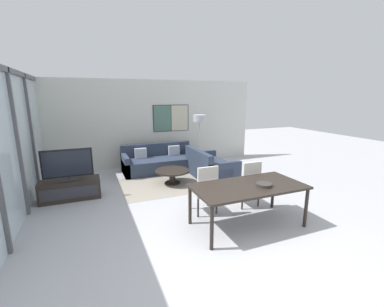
{
  "coord_description": "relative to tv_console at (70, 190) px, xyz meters",
  "views": [
    {
      "loc": [
        -1.94,
        -2.82,
        2.32
      ],
      "look_at": [
        0.33,
        2.71,
        0.95
      ],
      "focal_mm": 24.0,
      "sensor_mm": 36.0,
      "label": 1
    }
  ],
  "objects": [
    {
      "name": "area_rug",
      "position": [
        2.46,
        0.15,
        -0.23
      ],
      "size": [
        2.67,
        1.78,
        0.01
      ],
      "color": "gray",
      "rests_on": "ground_plane"
    },
    {
      "name": "wall_back",
      "position": [
        2.43,
        2.28,
        1.17
      ],
      "size": [
        7.4,
        0.09,
        2.8
      ],
      "color": "silver",
      "rests_on": "ground_plane"
    },
    {
      "name": "sofa_side",
      "position": [
        3.61,
        0.29,
        0.03
      ],
      "size": [
        0.99,
        1.62,
        0.82
      ],
      "rotation": [
        0.0,
        0.0,
        1.57
      ],
      "color": "#2D384C",
      "rests_on": "ground_plane"
    },
    {
      "name": "dining_table",
      "position": [
        3.01,
        -2.51,
        0.47
      ],
      "size": [
        1.98,
        1.0,
        0.76
      ],
      "color": "black",
      "rests_on": "ground_plane"
    },
    {
      "name": "coffee_table",
      "position": [
        2.46,
        0.15,
        0.05
      ],
      "size": [
        0.9,
        0.9,
        0.37
      ],
      "color": "black",
      "rests_on": "ground_plane"
    },
    {
      "name": "floor_lamp",
      "position": [
        3.83,
        1.46,
        1.26
      ],
      "size": [
        0.41,
        0.41,
        1.7
      ],
      "color": "#2D2D33",
      "rests_on": "ground_plane"
    },
    {
      "name": "dining_chair_left",
      "position": [
        2.52,
        -1.78,
        0.3
      ],
      "size": [
        0.46,
        0.46,
        0.99
      ],
      "color": "beige",
      "rests_on": "ground_plane"
    },
    {
      "name": "ground_plane",
      "position": [
        2.41,
        -3.27,
        -0.23
      ],
      "size": [
        24.0,
        24.0,
        0.0
      ],
      "primitive_type": "plane",
      "color": "#B2B2B7"
    },
    {
      "name": "dining_chair_centre",
      "position": [
        3.51,
        -1.81,
        0.3
      ],
      "size": [
        0.46,
        0.46,
        0.99
      ],
      "color": "beige",
      "rests_on": "ground_plane"
    },
    {
      "name": "television",
      "position": [
        0.0,
        0.0,
        0.58
      ],
      "size": [
        1.05,
        0.2,
        0.7
      ],
      "color": "#2D2D33",
      "rests_on": "tv_console"
    },
    {
      "name": "window_wall_left",
      "position": [
        -0.78,
        -0.49,
        1.3
      ],
      "size": [
        0.07,
        5.56,
        2.8
      ],
      "color": "silver",
      "rests_on": "ground_plane"
    },
    {
      "name": "tv_console",
      "position": [
        0.0,
        0.0,
        0.0
      ],
      "size": [
        1.28,
        0.45,
        0.47
      ],
      "color": "black",
      "rests_on": "ground_plane"
    },
    {
      "name": "sofa_main",
      "position": [
        2.46,
        1.48,
        0.04
      ],
      "size": [
        2.24,
        0.99,
        0.82
      ],
      "color": "#2D384C",
      "rests_on": "ground_plane"
    },
    {
      "name": "fruit_bowl",
      "position": [
        3.25,
        -2.65,
        0.56
      ],
      "size": [
        0.28,
        0.28,
        0.05
      ],
      "color": "#332D28",
      "rests_on": "dining_table"
    }
  ]
}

